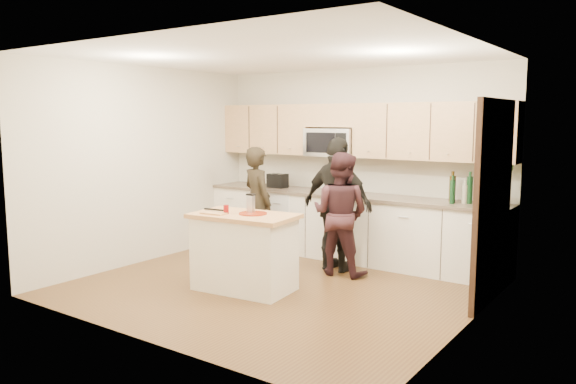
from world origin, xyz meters
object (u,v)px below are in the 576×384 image
Objects in this scene: woman_right at (338,205)px; woman_left at (258,203)px; woman_center at (340,214)px; island at (244,252)px; toaster at (278,181)px.

woman_left is at bearing 8.02° from woman_right.
island is at bearing 59.86° from woman_center.
toaster is at bearing 109.98° from island.
island is at bearing -64.18° from toaster.
toaster reaches higher than island.
woman_right reaches higher than woman_left.
island is 1.40m from woman_center.
woman_center is at bearing 59.07° from island.
island is 1.59m from woman_left.
toaster is 1.55m from woman_right.
island is at bearing 145.26° from woman_left.
toaster is 0.18× the size of woman_center.
woman_right reaches higher than woman_center.
toaster is at bearing -17.39° from woman_right.
woman_left is at bearing -8.33° from woman_center.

